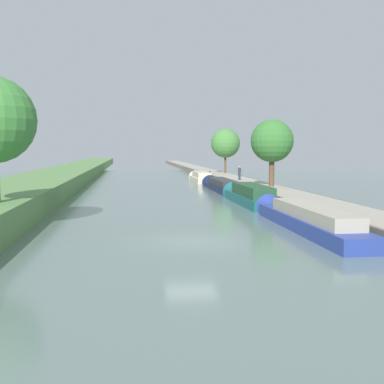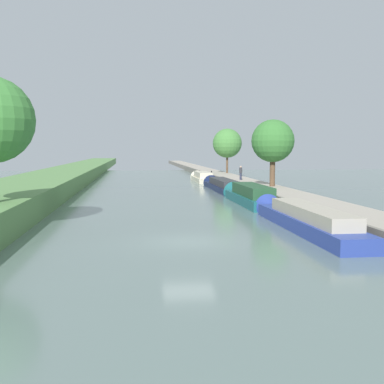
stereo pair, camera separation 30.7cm
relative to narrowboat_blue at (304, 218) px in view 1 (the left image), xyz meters
The scene contains 10 objects.
ground_plane 7.41m from the narrowboat_blue, 156.17° to the right, with size 160.00×160.00×0.00m, color slate.
stone_quay 3.35m from the narrowboat_blue, 62.89° to the right, with size 0.25×260.00×0.89m.
narrowboat_blue is the anchor object (origin of this frame).
narrowboat_teal 13.05m from the narrowboat_blue, 89.81° to the left, with size 2.15×11.93×2.26m.
narrowboat_navy 26.25m from the narrowboat_blue, 89.72° to the left, with size 2.02×14.45×1.94m.
narrowboat_cream 40.22m from the narrowboat_blue, 90.12° to the left, with size 2.08×10.30×2.05m.
tree_rightbank_midnear 20.71m from the narrowboat_blue, 78.46° to the left, with size 4.15×4.15×6.50m.
tree_rightbank_midfar 46.61m from the narrowboat_blue, 84.23° to the left, with size 4.41×4.41×6.73m.
person_walking 29.82m from the narrowboat_blue, 84.04° to the left, with size 0.34×0.34×1.66m.
mooring_bollard_far 44.18m from the narrowboat_blue, 87.47° to the left, with size 0.16×0.16×0.45m.
Camera 1 is at (-2.86, -22.69, 4.44)m, focal length 44.86 mm.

